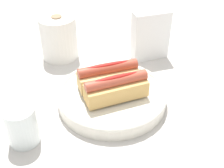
% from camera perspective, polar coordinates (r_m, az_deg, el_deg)
% --- Properties ---
extents(ground_plane, '(2.40, 2.40, 0.00)m').
position_cam_1_polar(ground_plane, '(0.75, -1.05, -4.71)').
color(ground_plane, beige).
extents(serving_bowl, '(0.27, 0.27, 0.04)m').
position_cam_1_polar(serving_bowl, '(0.75, -0.00, -2.28)').
color(serving_bowl, silver).
rests_on(serving_bowl, ground_plane).
extents(hotdog_front, '(0.16, 0.07, 0.06)m').
position_cam_1_polar(hotdog_front, '(0.70, 0.81, -0.73)').
color(hotdog_front, tan).
rests_on(hotdog_front, serving_bowl).
extents(hotdog_back, '(0.16, 0.08, 0.06)m').
position_cam_1_polar(hotdog_back, '(0.75, -0.76, 1.66)').
color(hotdog_back, '#DBB270').
rests_on(hotdog_back, serving_bowl).
extents(water_glass, '(0.07, 0.07, 0.09)m').
position_cam_1_polar(water_glass, '(0.67, -16.66, -7.84)').
color(water_glass, white).
rests_on(water_glass, ground_plane).
extents(paper_towel_roll, '(0.11, 0.11, 0.13)m').
position_cam_1_polar(paper_towel_roll, '(0.93, -10.32, 8.67)').
color(paper_towel_roll, white).
rests_on(paper_towel_roll, ground_plane).
extents(napkin_box, '(0.12, 0.07, 0.15)m').
position_cam_1_polar(napkin_box, '(0.92, 7.29, 9.19)').
color(napkin_box, white).
rests_on(napkin_box, ground_plane).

